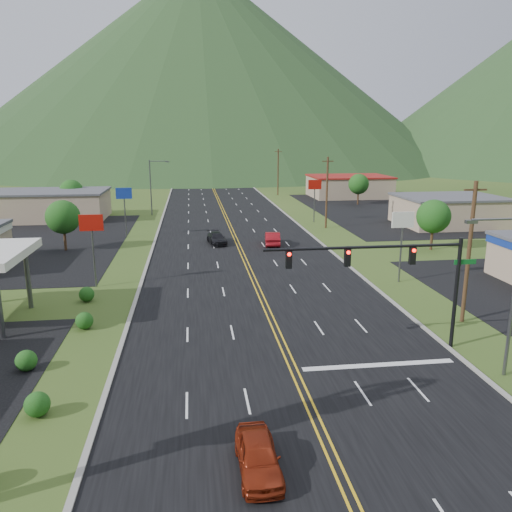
{
  "coord_description": "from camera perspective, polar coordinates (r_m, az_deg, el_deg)",
  "views": [
    {
      "loc": [
        -5.47,
        -13.39,
        13.02
      ],
      "look_at": [
        -0.97,
        21.19,
        4.5
      ],
      "focal_mm": 35.0,
      "sensor_mm": 36.0,
      "label": 1
    }
  ],
  "objects": [
    {
      "name": "traffic_signal",
      "position": [
        30.85,
        15.64,
        -1.22
      ],
      "size": [
        13.1,
        0.43,
        7.0
      ],
      "color": "black",
      "rests_on": "ground"
    },
    {
      "name": "streetlight_east",
      "position": [
        29.76,
        27.0,
        -3.08
      ],
      "size": [
        3.28,
        0.25,
        9.0
      ],
      "color": "#59595E",
      "rests_on": "ground"
    },
    {
      "name": "streetlight_west",
      "position": [
        83.98,
        -11.75,
        8.09
      ],
      "size": [
        3.28,
        0.25,
        9.0
      ],
      "color": "#59595E",
      "rests_on": "ground"
    },
    {
      "name": "building_west_far",
      "position": [
        85.13,
        -22.81,
        5.4
      ],
      "size": [
        18.4,
        11.4,
        4.5
      ],
      "color": "tan",
      "rests_on": "ground"
    },
    {
      "name": "building_east_mid",
      "position": [
        78.73,
        21.17,
        4.88
      ],
      "size": [
        14.4,
        11.4,
        4.3
      ],
      "color": "tan",
      "rests_on": "ground"
    },
    {
      "name": "building_east_far",
      "position": [
        109.2,
        10.57,
        7.84
      ],
      "size": [
        16.4,
        12.4,
        4.5
      ],
      "color": "tan",
      "rests_on": "ground"
    },
    {
      "name": "pole_sign_west_a",
      "position": [
        44.93,
        -18.26,
        2.82
      ],
      "size": [
        2.0,
        0.18,
        6.4
      ],
      "color": "#59595E",
      "rests_on": "ground"
    },
    {
      "name": "pole_sign_west_b",
      "position": [
        66.42,
        -14.84,
        6.39
      ],
      "size": [
        2.0,
        0.18,
        6.4
      ],
      "color": "#59595E",
      "rests_on": "ground"
    },
    {
      "name": "pole_sign_east_a",
      "position": [
        46.02,
        16.4,
        3.2
      ],
      "size": [
        2.0,
        0.18,
        6.4
      ],
      "color": "#59595E",
      "rests_on": "ground"
    },
    {
      "name": "pole_sign_east_b",
      "position": [
        76.09,
        6.73,
        7.63
      ],
      "size": [
        2.0,
        0.18,
        6.4
      ],
      "color": "#59595E",
      "rests_on": "ground"
    },
    {
      "name": "tree_west_a",
      "position": [
        60.86,
        -21.2,
        4.17
      ],
      "size": [
        3.84,
        3.84,
        5.82
      ],
      "color": "#382314",
      "rests_on": "ground"
    },
    {
      "name": "tree_west_b",
      "position": [
        88.07,
        -20.35,
        6.93
      ],
      "size": [
        3.84,
        3.84,
        5.82
      ],
      "color": "#382314",
      "rests_on": "ground"
    },
    {
      "name": "tree_east_a",
      "position": [
        60.73,
        19.63,
        4.28
      ],
      "size": [
        3.84,
        3.84,
        5.82
      ],
      "color": "#382314",
      "rests_on": "ground"
    },
    {
      "name": "tree_east_b",
      "position": [
        97.08,
        11.65,
        8.05
      ],
      "size": [
        3.84,
        3.84,
        5.82
      ],
      "color": "#382314",
      "rests_on": "ground"
    },
    {
      "name": "utility_pole_a",
      "position": [
        37.51,
        23.17,
        0.46
      ],
      "size": [
        1.6,
        0.28,
        10.0
      ],
      "color": "#382314",
      "rests_on": "ground"
    },
    {
      "name": "utility_pole_b",
      "position": [
        71.41,
        8.1,
        7.25
      ],
      "size": [
        1.6,
        0.28,
        10.0
      ],
      "color": "#382314",
      "rests_on": "ground"
    },
    {
      "name": "utility_pole_c",
      "position": [
        110.32,
        2.54,
        9.61
      ],
      "size": [
        1.6,
        0.28,
        10.0
      ],
      "color": "#382314",
      "rests_on": "ground"
    },
    {
      "name": "utility_pole_d",
      "position": [
        149.8,
        -0.14,
        10.71
      ],
      "size": [
        1.6,
        0.28,
        10.0
      ],
      "color": "#382314",
      "rests_on": "ground"
    },
    {
      "name": "mountain_n",
      "position": [
        235.31,
        -6.45,
        20.84
      ],
      "size": [
        220.0,
        220.0,
        85.0
      ],
      "primitive_type": "cone",
      "color": "#203A1A",
      "rests_on": "ground"
    },
    {
      "name": "car_red_near",
      "position": [
        21.14,
        0.24,
        -21.96
      ],
      "size": [
        1.68,
        4.05,
        1.37
      ],
      "primitive_type": "imported",
      "rotation": [
        0.0,
        0.0,
        0.01
      ],
      "color": "maroon",
      "rests_on": "ground"
    },
    {
      "name": "car_dark_mid",
      "position": [
        60.91,
        -4.51,
        1.99
      ],
      "size": [
        2.54,
        4.85,
        1.34
      ],
      "primitive_type": "imported",
      "rotation": [
        0.0,
        0.0,
        0.15
      ],
      "color": "black",
      "rests_on": "ground"
    },
    {
      "name": "car_red_far",
      "position": [
        60.1,
        1.89,
        1.99
      ],
      "size": [
        2.25,
        5.03,
        1.6
      ],
      "primitive_type": "imported",
      "rotation": [
        0.0,
        0.0,
        3.03
      ],
      "color": "maroon",
      "rests_on": "ground"
    }
  ]
}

